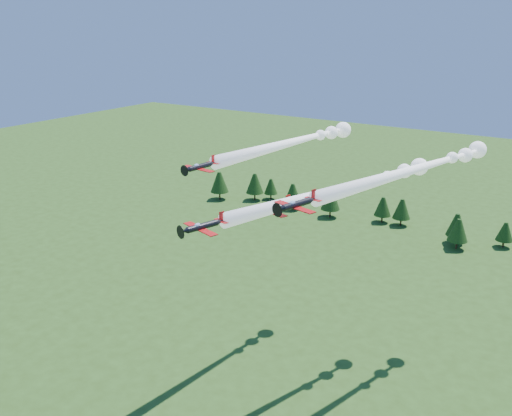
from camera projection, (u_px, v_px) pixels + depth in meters
The scene contains 6 objects.
ground at pixel (243, 412), 107.74m from camera, with size 600.00×600.00×0.00m, color #2B4816.
plane_lead at pixel (350, 187), 108.19m from camera, with size 22.60×59.72×3.70m.
plane_left at pixel (298, 141), 120.94m from camera, with size 11.37×51.84×3.70m.
plane_right at pixel (421, 167), 108.09m from camera, with size 20.66×60.00×3.70m.
plane_slot at pixel (271, 209), 101.49m from camera, with size 8.31×9.23×2.92m.
treeline at pixel (408, 213), 196.40m from camera, with size 167.33×21.12×11.72m.
Camera 1 is at (50.93, -74.05, 70.92)m, focal length 40.00 mm.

